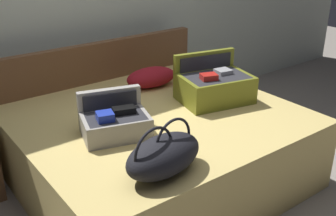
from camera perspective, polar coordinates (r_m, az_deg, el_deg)
The scene contains 7 objects.
ground_plane at distance 3.08m, azimuth 3.06°, elevation -13.00°, with size 12.00×12.00×0.00m, color gray.
bed at distance 3.19m, azimuth -1.44°, elevation -5.51°, with size 1.99×1.77×0.56m, color tan.
headboard at distance 3.84m, azimuth -9.55°, elevation 2.28°, with size 2.03×0.08×0.91m, color brown.
hard_case_large at distance 3.29m, azimuth 6.45°, elevation 3.12°, with size 0.62×0.51×0.36m.
hard_case_medium at distance 2.75m, azimuth -7.39°, elevation -1.89°, with size 0.51×0.44×0.28m.
duffel_bag at distance 2.31m, azimuth -0.60°, elevation -6.53°, with size 0.54×0.36×0.31m.
pillow_near_headboard at distance 3.58m, azimuth -2.35°, elevation 4.29°, with size 0.46×0.25×0.17m, color maroon.
Camera 1 is at (-1.61, -1.87, 1.84)m, focal length 43.97 mm.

